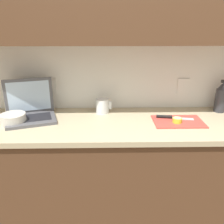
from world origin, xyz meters
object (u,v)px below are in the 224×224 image
(lemon_half_cut, at_px, (177,120))
(bottle_oil_tall, at_px, (221,98))
(bowl_white, at_px, (13,119))
(paper_towel_roll, at_px, (10,98))
(measuring_cup, at_px, (102,106))
(laptop, at_px, (30,110))
(cutting_board, at_px, (178,121))
(knife, at_px, (169,117))

(lemon_half_cut, distance_m, bottle_oil_tall, 0.46)
(bowl_white, xyz_separation_m, paper_towel_roll, (-0.10, 0.23, 0.08))
(measuring_cup, bearing_deg, laptop, -168.86)
(lemon_half_cut, distance_m, paper_towel_roll, 1.24)
(laptop, relative_size, bowl_white, 2.39)
(bottle_oil_tall, height_order, measuring_cup, bottle_oil_tall)
(bottle_oil_tall, relative_size, bowl_white, 1.49)
(cutting_board, distance_m, bowl_white, 1.13)
(cutting_board, relative_size, bottle_oil_tall, 1.38)
(measuring_cup, bearing_deg, paper_towel_roll, 177.64)
(lemon_half_cut, height_order, bowl_white, bowl_white)
(knife, distance_m, lemon_half_cut, 0.09)
(bowl_white, bearing_deg, cutting_board, 0.34)
(bottle_oil_tall, relative_size, paper_towel_roll, 1.07)
(bottle_oil_tall, xyz_separation_m, measuring_cup, (-0.90, -0.00, -0.06))
(laptop, bearing_deg, knife, -20.10)
(laptop, distance_m, knife, 0.99)
(knife, relative_size, paper_towel_roll, 1.12)
(laptop, xyz_separation_m, measuring_cup, (0.51, 0.10, -0.01))
(bottle_oil_tall, height_order, bowl_white, bottle_oil_tall)
(lemon_half_cut, relative_size, paper_towel_roll, 0.27)
(lemon_half_cut, height_order, paper_towel_roll, paper_towel_roll)
(laptop, relative_size, bottle_oil_tall, 1.60)
(laptop, distance_m, paper_towel_roll, 0.23)
(bottle_oil_tall, bearing_deg, lemon_half_cut, -149.88)
(cutting_board, bearing_deg, bottle_oil_tall, 28.30)
(knife, height_order, bottle_oil_tall, bottle_oil_tall)
(bottle_oil_tall, xyz_separation_m, paper_towel_roll, (-1.60, 0.02, 0.00))
(cutting_board, relative_size, knife, 1.33)
(cutting_board, relative_size, lemon_half_cut, 5.43)
(cutting_board, bearing_deg, bowl_white, -179.66)
(laptop, relative_size, lemon_half_cut, 6.31)
(laptop, height_order, bottle_oil_tall, laptop)
(cutting_board, distance_m, bottle_oil_tall, 0.44)
(knife, distance_m, bowl_white, 1.08)
(bottle_oil_tall, xyz_separation_m, bowl_white, (-1.51, -0.21, -0.08))
(lemon_half_cut, bearing_deg, cutting_board, 58.93)
(cutting_board, height_order, bottle_oil_tall, bottle_oil_tall)
(knife, xyz_separation_m, measuring_cup, (-0.48, 0.14, 0.04))
(bottle_oil_tall, bearing_deg, paper_towel_roll, 179.14)
(lemon_half_cut, bearing_deg, laptop, 173.34)
(measuring_cup, relative_size, bowl_white, 0.71)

